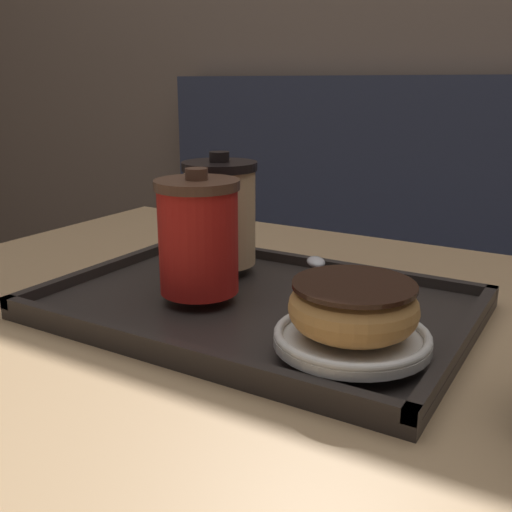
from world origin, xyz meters
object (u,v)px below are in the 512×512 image
object	(u,v)px
spoon	(321,269)
donut_chocolate_glazed	(353,306)
coffee_cup_front	(198,236)
coffee_cup_rear	(220,213)

from	to	relation	value
spoon	donut_chocolate_glazed	bearing A→B (deg)	174.94
donut_chocolate_glazed	coffee_cup_front	bearing A→B (deg)	166.76
coffee_cup_rear	spoon	bearing A→B (deg)	11.93
coffee_cup_rear	donut_chocolate_glazed	size ratio (longest dim) A/B	1.24
donut_chocolate_glazed	spoon	bearing A→B (deg)	122.51
coffee_cup_front	donut_chocolate_glazed	size ratio (longest dim) A/B	1.20
coffee_cup_front	donut_chocolate_glazed	distance (m)	0.20
donut_chocolate_glazed	spoon	distance (m)	0.21
coffee_cup_rear	donut_chocolate_glazed	distance (m)	0.28
coffee_cup_front	coffee_cup_rear	world-z (taller)	coffee_cup_rear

